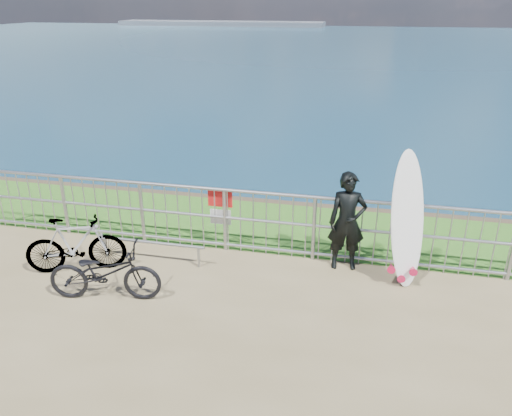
% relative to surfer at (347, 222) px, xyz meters
% --- Properties ---
extents(grass_strip, '(120.00, 120.00, 0.00)m').
position_rel_surfer_xyz_m(grass_strip, '(-1.52, 1.25, -0.79)').
color(grass_strip, '#2A621A').
rests_on(grass_strip, ground).
extents(seascape, '(260.00, 260.00, 5.00)m').
position_rel_surfer_xyz_m(seascape, '(-45.27, 146.04, -4.83)').
color(seascape, brown).
rests_on(seascape, ground).
extents(railing, '(10.06, 0.10, 1.13)m').
position_rel_surfer_xyz_m(railing, '(-1.51, 0.15, -0.22)').
color(railing, '#94979D').
rests_on(railing, ground).
extents(surfer, '(0.63, 0.46, 1.59)m').
position_rel_surfer_xyz_m(surfer, '(0.00, 0.00, 0.00)').
color(surfer, black).
rests_on(surfer, ground).
extents(surfboard, '(0.69, 0.66, 2.05)m').
position_rel_surfer_xyz_m(surfboard, '(0.86, -0.25, 0.15)').
color(surfboard, white).
rests_on(surfboard, ground).
extents(bicycle_near, '(1.67, 0.85, 0.84)m').
position_rel_surfer_xyz_m(bicycle_near, '(-3.27, -1.67, -0.38)').
color(bicycle_near, black).
rests_on(bicycle_near, ground).
extents(bicycle_far, '(1.58, 0.97, 0.92)m').
position_rel_surfer_xyz_m(bicycle_far, '(-4.10, -1.05, -0.34)').
color(bicycle_far, black).
rests_on(bicycle_far, ground).
extents(bike_rack, '(1.82, 0.05, 0.38)m').
position_rel_surfer_xyz_m(bike_rack, '(-3.08, -0.53, -0.48)').
color(bike_rack, '#94979D').
rests_on(bike_rack, ground).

